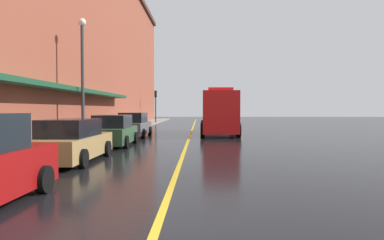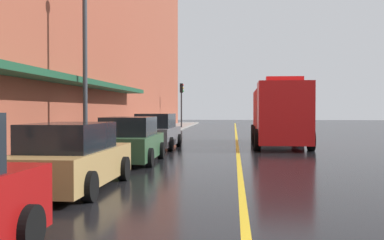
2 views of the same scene
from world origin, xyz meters
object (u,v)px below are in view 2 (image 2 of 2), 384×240
at_px(parked_car_3, 157,132).
at_px(street_lamp_left, 85,45).
at_px(parked_car_2, 130,141).
at_px(fire_truck, 279,115).
at_px(parked_car_1, 72,158).
at_px(traffic_light_near, 182,97).
at_px(parking_meter_2, 70,136).

height_order(parked_car_3, street_lamp_left, street_lamp_left).
xyz_separation_m(parked_car_2, fire_truck, (6.05, 8.49, 0.86)).
bearing_deg(parked_car_1, parked_car_2, -0.98).
bearing_deg(parked_car_1, traffic_light_near, 2.59).
relative_size(parking_meter_2, traffic_light_near, 0.31).
bearing_deg(parked_car_1, parked_car_3, 0.08).
distance_m(parked_car_1, traffic_light_near, 34.63).
bearing_deg(parking_meter_2, parked_car_2, 54.48).
relative_size(parking_meter_2, street_lamp_left, 0.19).
xyz_separation_m(parked_car_2, street_lamp_left, (-2.08, 1.32, 3.63)).
distance_m(parked_car_1, parking_meter_2, 3.80).
distance_m(parked_car_3, fire_truck, 6.64).
distance_m(fire_truck, traffic_light_near, 21.80).
xyz_separation_m(parking_meter_2, traffic_light_near, (0.06, 30.98, 2.10)).
bearing_deg(parked_car_2, street_lamp_left, 56.91).
distance_m(parked_car_1, fire_truck, 15.42).
relative_size(fire_truck, street_lamp_left, 1.26).
bearing_deg(traffic_light_near, fire_truck, -69.91).
height_order(parked_car_3, fire_truck, fire_truck).
bearing_deg(fire_truck, parked_car_2, -34.71).
xyz_separation_m(parked_car_1, parked_car_2, (0.14, 5.61, 0.02)).
relative_size(parked_car_1, street_lamp_left, 0.68).
relative_size(parked_car_3, fire_truck, 0.50).
bearing_deg(traffic_light_near, parked_car_3, -86.61).
height_order(parked_car_1, traffic_light_near, traffic_light_near).
bearing_deg(fire_truck, parked_car_3, -67.43).
relative_size(parked_car_3, traffic_light_near, 1.02).
height_order(parked_car_3, traffic_light_near, traffic_light_near).
relative_size(parked_car_1, parked_car_3, 1.07).
distance_m(parked_car_2, parking_meter_2, 2.56).
xyz_separation_m(parked_car_1, traffic_light_near, (-1.27, 34.52, 2.41)).
bearing_deg(parked_car_2, fire_truck, -36.23).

